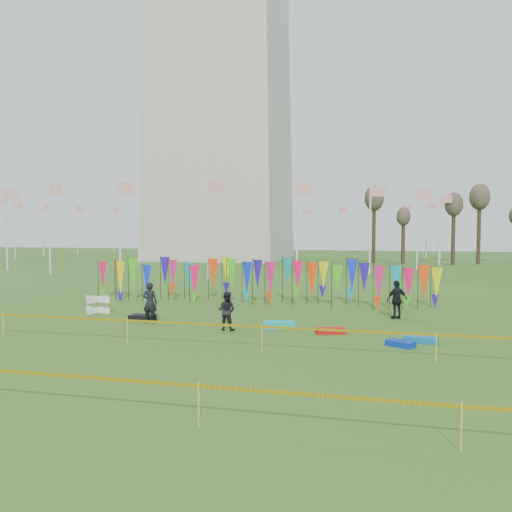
% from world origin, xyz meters
% --- Properties ---
extents(ground, '(160.00, 160.00, 0.00)m').
position_xyz_m(ground, '(0.00, 0.00, 0.00)').
color(ground, '#2E5016').
rests_on(ground, ground).
extents(flagpole_ring, '(57.40, 56.16, 8.00)m').
position_xyz_m(flagpole_ring, '(-14.00, 48.00, 4.00)').
color(flagpole_ring, silver).
rests_on(flagpole_ring, ground).
extents(banner_row, '(18.64, 0.64, 2.24)m').
position_xyz_m(banner_row, '(0.28, 8.78, 1.36)').
color(banner_row, black).
rests_on(banner_row, ground).
extents(caution_tape_near, '(26.00, 0.02, 0.90)m').
position_xyz_m(caution_tape_near, '(-0.22, -1.56, 0.78)').
color(caution_tape_near, '#FFC905').
rests_on(caution_tape_near, ground).
extents(caution_tape_far, '(26.00, 0.02, 0.90)m').
position_xyz_m(caution_tape_far, '(-0.22, -7.74, 0.78)').
color(caution_tape_far, '#FFC905').
rests_on(caution_tape_far, ground).
extents(box_kite, '(0.73, 0.73, 0.81)m').
position_xyz_m(box_kite, '(-6.35, 3.92, 0.41)').
color(box_kite, red).
rests_on(box_kite, ground).
extents(person_left, '(0.64, 0.47, 1.72)m').
position_xyz_m(person_left, '(-2.85, 2.20, 0.86)').
color(person_left, black).
rests_on(person_left, ground).
extents(person_mid, '(0.78, 0.52, 1.52)m').
position_xyz_m(person_mid, '(0.69, 1.56, 0.76)').
color(person_mid, black).
rests_on(person_mid, ground).
extents(person_right, '(1.15, 1.00, 1.70)m').
position_xyz_m(person_right, '(7.26, 5.65, 0.85)').
color(person_right, black).
rests_on(person_right, ground).
extents(kite_bag_turquoise, '(1.37, 0.90, 0.25)m').
position_xyz_m(kite_bag_turquoise, '(2.62, 2.44, 0.13)').
color(kite_bag_turquoise, '#0BB0AA').
rests_on(kite_bag_turquoise, ground).
extents(kite_bag_blue, '(1.03, 0.88, 0.19)m').
position_xyz_m(kite_bag_blue, '(7.18, 0.31, 0.10)').
color(kite_bag_blue, '#0B2CB4').
rests_on(kite_bag_blue, ground).
extents(kite_bag_red, '(1.21, 0.84, 0.20)m').
position_xyz_m(kite_bag_red, '(4.71, 1.88, 0.10)').
color(kite_bag_red, red).
rests_on(kite_bag_red, ground).
extents(kite_bag_black, '(1.11, 0.71, 0.24)m').
position_xyz_m(kite_bag_black, '(-3.45, 2.67, 0.12)').
color(kite_bag_black, black).
rests_on(kite_bag_black, ground).
extents(kite_bag_teal, '(1.20, 0.81, 0.21)m').
position_xyz_m(kite_bag_teal, '(7.88, 1.11, 0.11)').
color(kite_bag_teal, '#0C6BAA').
rests_on(kite_bag_teal, ground).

